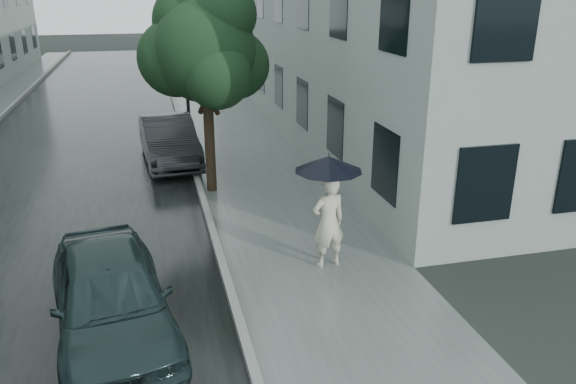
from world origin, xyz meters
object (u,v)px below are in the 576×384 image
object	(u,v)px
lamp_post	(180,46)
street_tree	(205,49)
car_near	(111,297)
pedestrian	(328,222)
car_far	(169,140)

from	to	relation	value
lamp_post	street_tree	bearing A→B (deg)	-68.22
street_tree	lamp_post	xyz separation A→B (m)	(-0.24, 5.82, -0.47)
lamp_post	car_near	world-z (taller)	lamp_post
car_near	street_tree	bearing A→B (deg)	62.21
pedestrian	car_near	world-z (taller)	pedestrian
car_near	car_far	size ratio (longest dim) A/B	0.99
street_tree	car_near	distance (m)	7.34
pedestrian	car_near	size ratio (longest dim) A/B	0.44
pedestrian	street_tree	bearing A→B (deg)	-80.85
pedestrian	car_far	size ratio (longest dim) A/B	0.43
car_near	pedestrian	bearing A→B (deg)	12.17
street_tree	car_near	world-z (taller)	street_tree
pedestrian	lamp_post	world-z (taller)	lamp_post
street_tree	car_far	world-z (taller)	street_tree
pedestrian	street_tree	size ratio (longest dim) A/B	0.35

